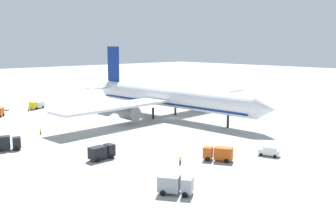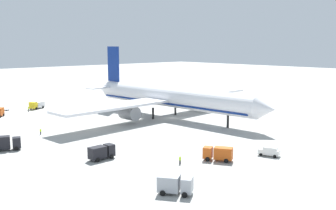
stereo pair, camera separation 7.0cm
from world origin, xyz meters
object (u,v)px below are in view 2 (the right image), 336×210
at_px(service_truck_2, 6,143).
at_px(traffic_cone_0, 188,95).
at_px(traffic_cone_3, 74,106).
at_px(service_truck_4, 101,152).
at_px(service_truck_3, 175,184).
at_px(service_truck_5, 218,153).
at_px(baggage_cart_0, 5,110).
at_px(baggage_cart_1, 171,95).
at_px(service_truck_0, 37,105).
at_px(ground_worker_0, 41,131).
at_px(ground_worker_1, 28,109).
at_px(airliner, 168,97).
at_px(ground_worker_2, 180,160).
at_px(service_van, 269,151).
at_px(traffic_cone_2, 220,100).

relative_size(service_truck_2, traffic_cone_0, 11.16).
bearing_deg(traffic_cone_3, service_truck_4, -24.99).
bearing_deg(service_truck_4, service_truck_3, -4.66).
height_order(service_truck_5, baggage_cart_0, service_truck_5).
distance_m(service_truck_4, baggage_cart_1, 99.49).
relative_size(service_truck_0, ground_worker_0, 3.86).
distance_m(service_truck_4, ground_worker_1, 67.53).
bearing_deg(airliner, service_truck_0, -152.69).
bearing_deg(service_truck_3, traffic_cone_0, 133.41).
relative_size(service_truck_3, baggage_cart_1, 1.97).
distance_m(service_truck_4, ground_worker_2, 16.18).
xyz_separation_m(service_van, ground_worker_2, (-8.54, -17.73, -0.20)).
distance_m(service_truck_0, service_van, 92.15).
bearing_deg(ground_worker_1, service_truck_5, 2.37).
xyz_separation_m(service_truck_4, traffic_cone_3, (-65.82, 30.68, -1.32)).
xyz_separation_m(airliner, service_truck_4, (24.84, -41.36, -4.91)).
bearing_deg(ground_worker_1, baggage_cart_1, 86.35).
height_order(service_truck_0, ground_worker_2, service_truck_0).
distance_m(service_truck_4, service_van, 34.77).
height_order(airliner, service_truck_5, airliner).
distance_m(airliner, baggage_cart_1, 52.38).
height_order(service_truck_4, traffic_cone_3, service_truck_4).
bearing_deg(airliner, service_truck_4, -59.01).
relative_size(baggage_cart_0, ground_worker_2, 1.86).
height_order(ground_worker_1, traffic_cone_0, ground_worker_1).
height_order(service_truck_4, traffic_cone_0, service_truck_4).
xyz_separation_m(service_truck_3, ground_worker_1, (-89.76, 15.14, -0.73)).
relative_size(service_truck_0, ground_worker_2, 3.77).
bearing_deg(service_truck_4, ground_worker_2, 35.86).
relative_size(service_truck_0, service_truck_5, 1.02).
xyz_separation_m(baggage_cart_0, traffic_cone_0, (15.41, 77.22, 0.01)).
bearing_deg(ground_worker_2, service_truck_4, -144.14).
bearing_deg(service_truck_4, traffic_cone_3, 155.01).
bearing_deg(service_truck_2, traffic_cone_2, 101.08).
height_order(baggage_cart_1, traffic_cone_0, baggage_cart_1).
bearing_deg(traffic_cone_0, airliner, -52.18).
bearing_deg(service_truck_0, service_van, 5.72).
xyz_separation_m(service_truck_3, traffic_cone_0, (-82.41, 87.12, -1.35)).
distance_m(service_truck_0, traffic_cone_2, 72.71).
relative_size(service_van, traffic_cone_2, 8.57).
distance_m(service_truck_0, service_truck_5, 86.78).
distance_m(service_truck_5, traffic_cone_2, 86.94).
xyz_separation_m(baggage_cart_0, baggage_cart_1, (12.18, 69.74, 0.55)).
height_order(service_van, ground_worker_2, service_van).
distance_m(service_truck_2, ground_worker_1, 52.46).
bearing_deg(traffic_cone_3, ground_worker_0, -39.63).
xyz_separation_m(service_truck_2, traffic_cone_3, (-45.76, 42.34, -1.46)).
xyz_separation_m(baggage_cart_0, ground_worker_0, (44.63, -7.24, 0.55)).
height_order(service_truck_0, service_truck_2, service_truck_2).
bearing_deg(service_truck_0, ground_worker_0, -23.16).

